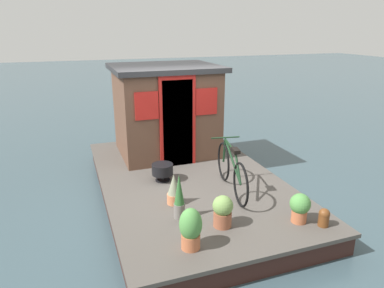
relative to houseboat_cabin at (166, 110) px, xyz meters
name	(u,v)px	position (x,y,z in m)	size (l,w,h in m)	color
ground_plane	(188,194)	(-1.46, 0.00, -1.31)	(60.00, 60.00, 0.00)	#384C54
houseboat_deck	(188,186)	(-1.46, 0.00, -1.13)	(5.15, 3.12, 0.36)	#4C4742
houseboat_cabin	(166,110)	(0.00, 0.00, 0.00)	(1.88, 2.17, 1.89)	brown
bicycle	(231,170)	(-2.27, -0.47, -0.57)	(1.66, 0.50, 0.83)	black
potted_plant_sage	(179,197)	(-2.81, 0.60, -0.63)	(0.16, 0.16, 0.68)	slate
potted_plant_succulent	(191,228)	(-3.55, 0.70, -0.67)	(0.29, 0.29, 0.55)	#B2603D
potted_plant_lavender	(174,190)	(-2.36, 0.55, -0.72)	(0.22, 0.22, 0.49)	#C6754C
potted_plant_thyme	(300,207)	(-3.48, -0.95, -0.72)	(0.29, 0.29, 0.43)	#B2603D
potted_plant_basil	(223,211)	(-3.22, 0.11, -0.72)	(0.28, 0.28, 0.45)	#935138
charcoal_grill	(163,170)	(-1.46, 0.49, -0.75)	(0.38, 0.38, 0.31)	black
mooring_bollard	(324,217)	(-3.69, -1.21, -0.82)	(0.15, 0.15, 0.26)	brown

